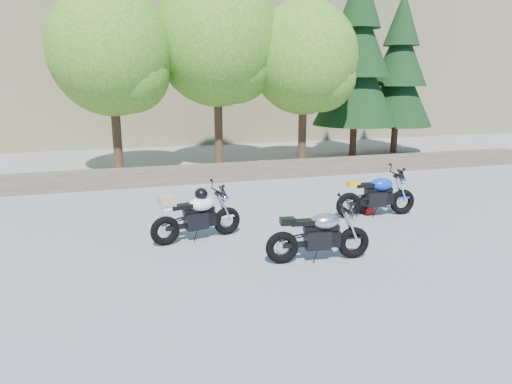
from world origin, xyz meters
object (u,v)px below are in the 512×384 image
blue_bike (377,196)px  backpack (367,206)px  white_bike (196,215)px  silver_bike (319,236)px

blue_bike → backpack: size_ratio=5.00×
blue_bike → white_bike: bearing=-171.0°
silver_bike → backpack: bearing=51.2°
blue_bike → backpack: bearing=118.0°
silver_bike → blue_bike: bearing=47.0°
silver_bike → blue_bike: size_ratio=0.96×
white_bike → backpack: bearing=-3.5°
silver_bike → blue_bike: (2.27, 2.01, 0.02)m
silver_bike → backpack: silver_bike is taller
blue_bike → backpack: blue_bike is taller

